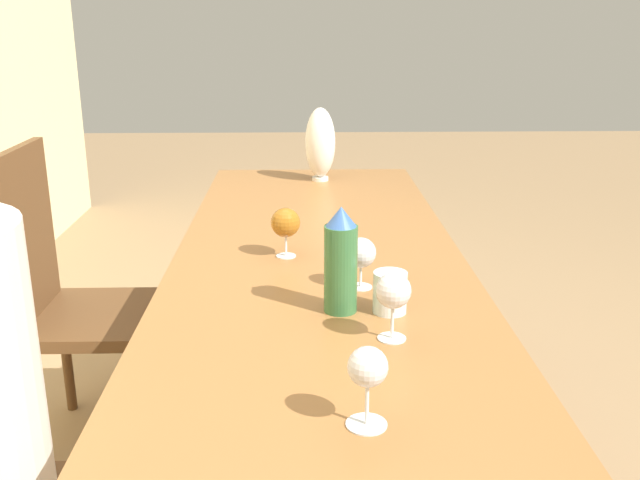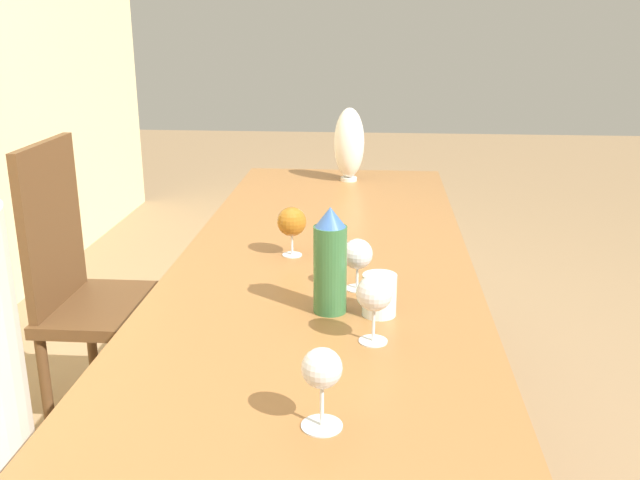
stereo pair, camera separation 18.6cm
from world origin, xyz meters
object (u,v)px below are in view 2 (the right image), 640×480
at_px(wine_glass_2, 374,295).
at_px(vase, 349,143).
at_px(chair_far, 93,285).
at_px(wine_glass_0, 292,222).
at_px(water_tumbler, 379,295).
at_px(wine_glass_1, 357,255).
at_px(water_bottle, 330,262).
at_px(wine_glass_3, 322,371).

bearing_deg(wine_glass_2, vase, 4.29).
distance_m(vase, chair_far, 1.16).
relative_size(wine_glass_0, chair_far, 0.14).
xyz_separation_m(water_tumbler, wine_glass_1, (0.16, 0.06, 0.04)).
bearing_deg(water_bottle, wine_glass_2, -146.63).
distance_m(water_tumbler, vase, 1.39).
bearing_deg(chair_far, water_bottle, -126.84).
bearing_deg(water_bottle, chair_far, 53.16).
distance_m(wine_glass_0, wine_glass_2, 0.60).
bearing_deg(wine_glass_0, chair_far, 71.60).
height_order(wine_glass_1, chair_far, chair_far).
bearing_deg(water_tumbler, wine_glass_1, 19.53).
distance_m(water_bottle, chair_far, 1.10).
height_order(wine_glass_2, chair_far, chair_far).
bearing_deg(wine_glass_1, chair_far, 61.77).
distance_m(wine_glass_0, chair_far, 0.80).
relative_size(water_tumbler, wine_glass_2, 0.66).
bearing_deg(water_tumbler, wine_glass_3, 168.69).
distance_m(wine_glass_3, chair_far, 1.44).
distance_m(wine_glass_2, chair_far, 1.26).
distance_m(vase, wine_glass_1, 1.22).
bearing_deg(wine_glass_0, vase, -7.23).
bearing_deg(wine_glass_3, wine_glass_2, -14.08).
bearing_deg(water_tumbler, chair_far, 56.18).
xyz_separation_m(water_bottle, wine_glass_1, (0.15, -0.06, -0.03)).
distance_m(water_bottle, vase, 1.37).
bearing_deg(water_tumbler, wine_glass_2, 175.23).
height_order(water_tumbler, wine_glass_0, wine_glass_0).
height_order(wine_glass_3, chair_far, chair_far).
distance_m(water_bottle, wine_glass_2, 0.19).
xyz_separation_m(wine_glass_0, wine_glass_3, (-0.88, -0.15, 0.01)).
xyz_separation_m(water_bottle, chair_far, (0.63, 0.84, -0.33)).
height_order(wine_glass_1, wine_glass_2, wine_glass_2).
bearing_deg(wine_glass_0, water_bottle, -161.05).
height_order(water_tumbler, wine_glass_1, wine_glass_1).
distance_m(water_tumbler, wine_glass_0, 0.48).
bearing_deg(wine_glass_1, water_tumbler, -160.47).
bearing_deg(wine_glass_3, vase, 0.94).
relative_size(water_tumbler, wine_glass_0, 0.68).
height_order(wine_glass_0, wine_glass_3, wine_glass_3).
relative_size(water_bottle, wine_glass_1, 1.91).
bearing_deg(wine_glass_2, wine_glass_3, 165.92).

